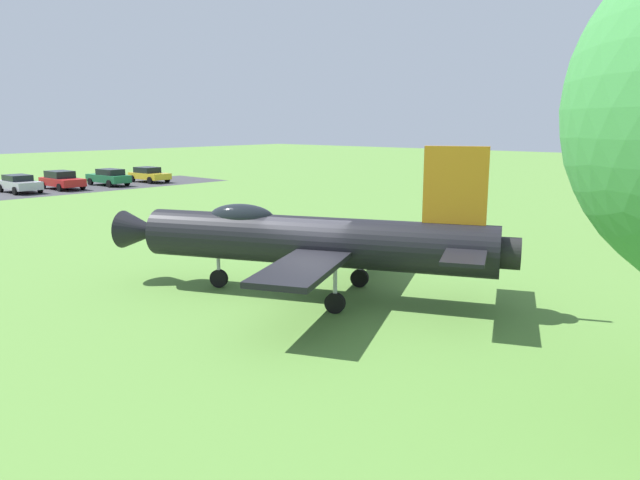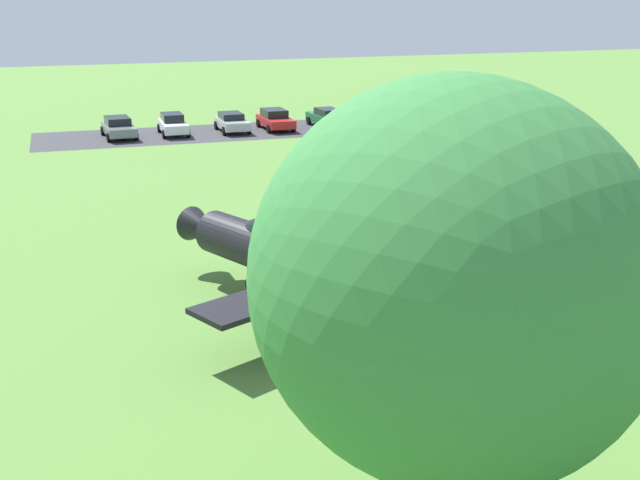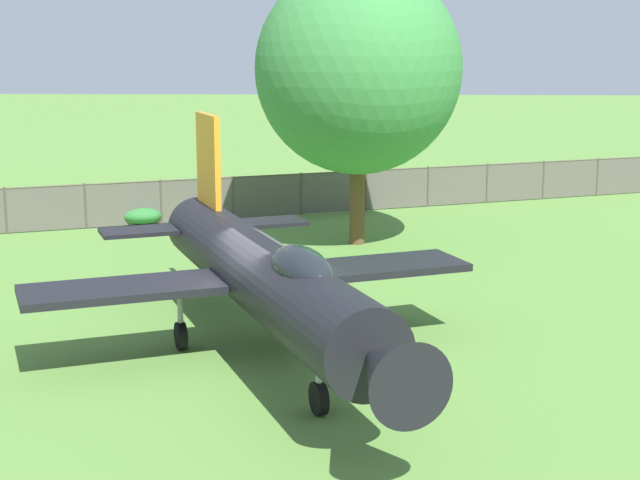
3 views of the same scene
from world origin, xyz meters
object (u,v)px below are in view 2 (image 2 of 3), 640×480
object	(u,v)px
parked_car_red	(275,119)
parked_car_silver	(232,122)
parked_car_green	(327,117)
parked_car_white	(173,124)
shade_tree	(450,281)
display_jet	(310,264)
parked_car_yellow	(374,115)
parked_car_gray	(119,127)
info_plaque	(472,260)

from	to	relation	value
parked_car_red	parked_car_silver	distance (m)	3.36
parked_car_green	parked_car_white	distance (m)	11.82
parked_car_silver	parked_car_white	bearing A→B (deg)	-90.81
shade_tree	display_jet	bearing A→B (deg)	-98.63
display_jet	parked_car_yellow	size ratio (longest dim) A/B	2.99
parked_car_yellow	parked_car_gray	xyz separation A→B (m)	(19.76, -0.72, 0.03)
parked_car_red	parked_car_silver	world-z (taller)	parked_car_red
parked_car_white	parked_car_silver	bearing A→B (deg)	90.00
shade_tree	parked_car_white	bearing A→B (deg)	-94.62
parked_car_green	parked_car_red	xyz separation A→B (m)	(4.06, -0.33, 0.01)
display_jet	parked_car_silver	distance (m)	36.54
display_jet	parked_car_green	distance (m)	38.14
parked_car_yellow	info_plaque	bearing A→B (deg)	-19.93
display_jet	parked_car_gray	size ratio (longest dim) A/B	2.65
info_plaque	parked_car_white	world-z (taller)	parked_car_white
display_jet	parked_car_white	world-z (taller)	display_jet
parked_car_red	shade_tree	bearing A→B (deg)	-12.79
parked_car_silver	info_plaque	bearing A→B (deg)	1.49
parked_car_green	parked_car_red	size ratio (longest dim) A/B	1.00
parked_car_red	info_plaque	bearing A→B (deg)	-4.51
shade_tree	info_plaque	world-z (taller)	shade_tree
parked_car_green	parked_car_silver	size ratio (longest dim) A/B	1.05
parked_car_white	parked_car_gray	distance (m)	3.89
parked_car_green	parked_car_red	distance (m)	4.07
display_jet	parked_car_gray	bearing A→B (deg)	-20.08
parked_car_yellow	parked_car_green	world-z (taller)	parked_car_green
parked_car_gray	shade_tree	bearing A→B (deg)	-2.03
display_jet	parked_car_gray	world-z (taller)	display_jet
parked_car_yellow	parked_car_red	bearing A→B (deg)	-93.74
info_plaque	parked_car_red	xyz separation A→B (m)	(-3.29, -34.75, -0.08)
shade_tree	parked_car_red	distance (m)	49.36
parked_car_green	parked_car_gray	world-z (taller)	parked_car_green
parked_car_red	parked_car_white	xyz separation A→B (m)	(7.75, -0.27, 0.01)
parked_car_red	parked_car_green	bearing A→B (deg)	86.19
display_jet	parked_car_yellow	world-z (taller)	display_jet
parked_car_green	parked_car_silver	world-z (taller)	parked_car_green
display_jet	shade_tree	size ratio (longest dim) A/B	1.40
parked_car_yellow	parked_car_silver	bearing A→B (deg)	-93.62
info_plaque	parked_car_white	size ratio (longest dim) A/B	0.26
display_jet	parked_car_green	world-z (taller)	display_jet
shade_tree	info_plaque	distance (m)	16.13
parked_car_green	parked_car_yellow	bearing A→B (deg)	-91.52
shade_tree	parked_car_yellow	distance (m)	51.60
display_jet	shade_tree	world-z (taller)	shade_tree
info_plaque	parked_car_silver	size ratio (longest dim) A/B	0.26
shade_tree	parked_car_red	bearing A→B (deg)	-103.69
parked_car_green	parked_car_gray	distance (m)	15.72
shade_tree	parked_car_gray	distance (m)	48.38
parked_car_yellow	parked_car_red	distance (m)	8.13
shade_tree	parked_car_red	xyz separation A→B (m)	(-11.63, -47.73, -4.79)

